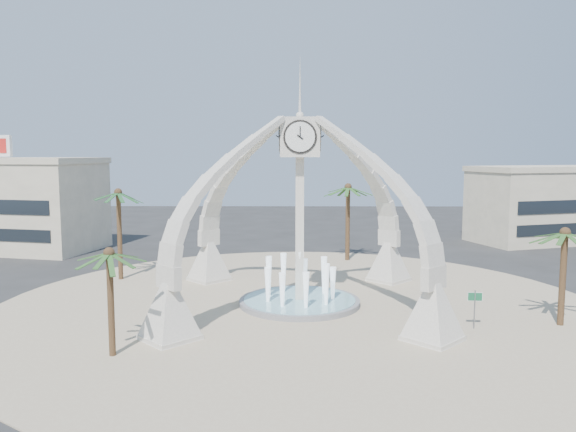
{
  "coord_description": "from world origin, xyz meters",
  "views": [
    {
      "loc": [
        -0.35,
        -36.35,
        10.05
      ],
      "look_at": [
        -0.79,
        2.0,
        5.74
      ],
      "focal_mm": 35.0,
      "sensor_mm": 36.0,
      "label": 1
    }
  ],
  "objects_px": {
    "fountain": "(300,301)",
    "palm_east": "(565,234)",
    "street_sign": "(475,302)",
    "palm_west": "(118,194)",
    "palm_south": "(109,255)",
    "palm_north": "(348,188)",
    "clock_tower": "(300,208)"
  },
  "relations": [
    {
      "from": "palm_west",
      "to": "palm_north",
      "type": "bearing_deg",
      "value": 23.75
    },
    {
      "from": "palm_north",
      "to": "street_sign",
      "type": "relative_size",
      "value": 3.37
    },
    {
      "from": "fountain",
      "to": "palm_east",
      "type": "bearing_deg",
      "value": -15.71
    },
    {
      "from": "clock_tower",
      "to": "palm_north",
      "type": "bearing_deg",
      "value": 73.54
    },
    {
      "from": "clock_tower",
      "to": "palm_east",
      "type": "distance_m",
      "value": 15.85
    },
    {
      "from": "clock_tower",
      "to": "fountain",
      "type": "relative_size",
      "value": 2.24
    },
    {
      "from": "palm_north",
      "to": "palm_south",
      "type": "bearing_deg",
      "value": -119.04
    },
    {
      "from": "palm_west",
      "to": "street_sign",
      "type": "height_order",
      "value": "palm_west"
    },
    {
      "from": "palm_south",
      "to": "street_sign",
      "type": "xyz_separation_m",
      "value": [
        19.32,
        4.49,
        -3.5
      ]
    },
    {
      "from": "clock_tower",
      "to": "street_sign",
      "type": "height_order",
      "value": "clock_tower"
    },
    {
      "from": "fountain",
      "to": "palm_east",
      "type": "height_order",
      "value": "palm_east"
    },
    {
      "from": "clock_tower",
      "to": "fountain",
      "type": "bearing_deg",
      "value": 90.0
    },
    {
      "from": "fountain",
      "to": "palm_east",
      "type": "xyz_separation_m",
      "value": [
        15.22,
        -4.28,
        5.14
      ]
    },
    {
      "from": "fountain",
      "to": "palm_north",
      "type": "xyz_separation_m",
      "value": [
        4.64,
        15.7,
        6.52
      ]
    },
    {
      "from": "palm_west",
      "to": "palm_south",
      "type": "height_order",
      "value": "palm_west"
    },
    {
      "from": "fountain",
      "to": "palm_east",
      "type": "relative_size",
      "value": 1.28
    },
    {
      "from": "palm_east",
      "to": "street_sign",
      "type": "xyz_separation_m",
      "value": [
        -5.28,
        -0.77,
        -3.79
      ]
    },
    {
      "from": "palm_east",
      "to": "palm_west",
      "type": "relative_size",
      "value": 0.81
    },
    {
      "from": "fountain",
      "to": "palm_north",
      "type": "height_order",
      "value": "palm_north"
    },
    {
      "from": "palm_west",
      "to": "palm_north",
      "type": "xyz_separation_m",
      "value": [
        18.83,
        8.28,
        -0.05
      ]
    },
    {
      "from": "fountain",
      "to": "palm_south",
      "type": "bearing_deg",
      "value": -134.5
    },
    {
      "from": "palm_south",
      "to": "palm_west",
      "type": "bearing_deg",
      "value": 105.87
    },
    {
      "from": "street_sign",
      "to": "palm_south",
      "type": "bearing_deg",
      "value": -161.46
    },
    {
      "from": "fountain",
      "to": "street_sign",
      "type": "xyz_separation_m",
      "value": [
        9.94,
        -5.05,
        1.35
      ]
    },
    {
      "from": "palm_east",
      "to": "clock_tower",
      "type": "bearing_deg",
      "value": 164.29
    },
    {
      "from": "palm_north",
      "to": "palm_east",
      "type": "bearing_deg",
      "value": -62.09
    },
    {
      "from": "palm_west",
      "to": "street_sign",
      "type": "distance_m",
      "value": 27.66
    },
    {
      "from": "fountain",
      "to": "street_sign",
      "type": "bearing_deg",
      "value": -26.91
    },
    {
      "from": "palm_south",
      "to": "palm_east",
      "type": "bearing_deg",
      "value": 12.07
    },
    {
      "from": "fountain",
      "to": "palm_north",
      "type": "distance_m",
      "value": 17.62
    },
    {
      "from": "fountain",
      "to": "palm_north",
      "type": "bearing_deg",
      "value": 73.54
    },
    {
      "from": "palm_west",
      "to": "palm_south",
      "type": "distance_m",
      "value": 17.71
    }
  ]
}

